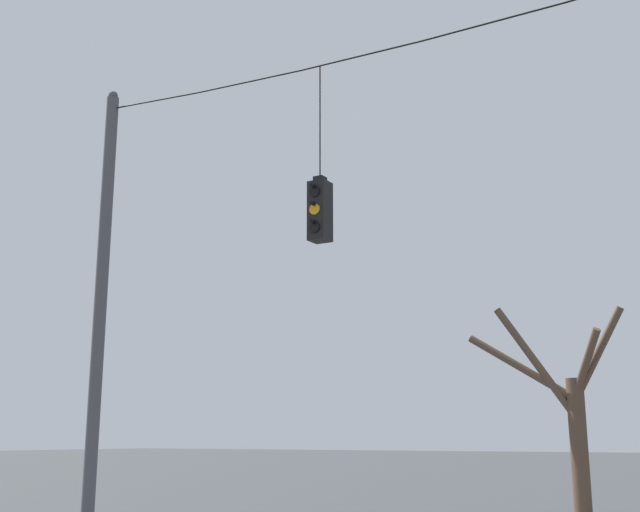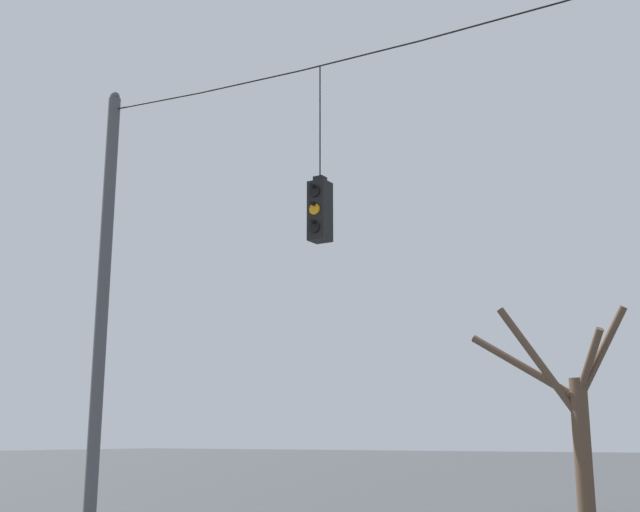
# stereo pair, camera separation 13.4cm
# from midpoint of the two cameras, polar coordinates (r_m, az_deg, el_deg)

# --- Properties ---
(utility_pole_left) EXTENTS (0.26, 0.26, 9.28)m
(utility_pole_left) POSITION_cam_midpoint_polar(r_m,az_deg,el_deg) (17.14, -15.00, -3.14)
(utility_pole_left) COLOR #4C4C51
(utility_pole_left) RESTS_ON ground_plane
(span_wire) EXTENTS (16.98, 0.03, 0.39)m
(span_wire) POSITION_cam_midpoint_polar(r_m,az_deg,el_deg) (13.98, 12.16, 16.38)
(span_wire) COLOR black
(traffic_light_near_right_pole) EXTENTS (0.34, 0.58, 3.32)m
(traffic_light_near_right_pole) POSITION_cam_midpoint_polar(r_m,az_deg,el_deg) (14.15, 0.27, 3.30)
(traffic_light_near_right_pole) COLOR black
(bare_tree) EXTENTS (3.93, 2.68, 5.13)m
(bare_tree) POSITION_cam_midpoint_polar(r_m,az_deg,el_deg) (20.65, 17.74, -10.52)
(bare_tree) COLOR brown
(bare_tree) RESTS_ON ground_plane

